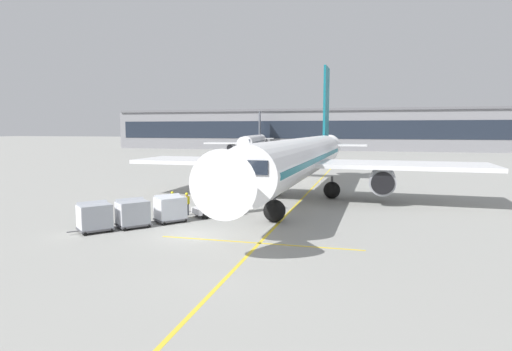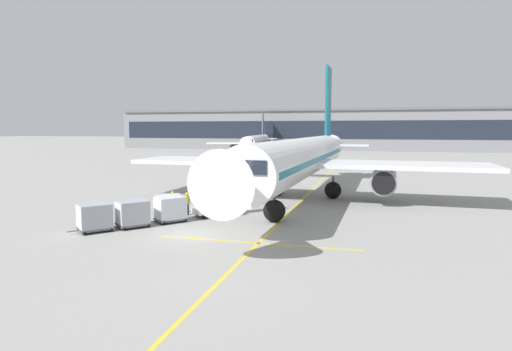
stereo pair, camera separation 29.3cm
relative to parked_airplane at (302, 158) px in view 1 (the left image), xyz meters
name	(u,v)px [view 1 (the left image)]	position (x,y,z in m)	size (l,w,h in m)	color
ground_plane	(190,235)	(-4.50, -15.70, -3.78)	(600.00, 600.00, 0.00)	gray
parked_airplane	(302,158)	(0.00, 0.00, 0.00)	(32.83, 42.31, 14.46)	white
belt_loader	(219,203)	(-4.85, -9.51, -2.87)	(4.51, 4.51, 3.38)	silver
baggage_cart_lead	(170,208)	(-7.39, -12.55, -2.78)	(2.51, 2.60, 1.91)	#515156
baggage_cart_second	(132,213)	(-9.06, -14.70, -2.78)	(2.51, 2.60, 1.91)	#515156
baggage_cart_third	(94,216)	(-10.74, -16.40, -2.78)	(2.51, 2.60, 1.91)	#515156
ground_crew_by_loader	(187,202)	(-7.21, -10.08, -2.78)	(0.37, 0.53, 1.74)	#333847
ground_crew_by_carts	(172,201)	(-8.54, -9.79, -2.78)	(0.52, 0.39, 1.74)	#333847
safety_cone_engine_keepout	(217,193)	(-7.99, -1.19, -3.40)	(0.70, 0.70, 0.79)	black
safety_cone_wingtip	(225,192)	(-7.62, -0.09, -3.47)	(0.56, 0.56, 0.64)	black
safety_cone_nose_mark	(234,193)	(-6.45, -0.77, -3.39)	(0.71, 0.71, 0.79)	black
apron_guidance_line_lead_in	(301,200)	(0.07, -0.77, -3.78)	(0.20, 110.00, 0.01)	yellow
apron_guidance_line_stop_bar	(258,243)	(-0.02, -16.40, -3.78)	(12.00, 0.20, 0.01)	yellow
terminal_building	(321,130)	(-9.13, 99.36, 2.47)	(132.95, 20.12, 12.60)	gray
distant_airplane	(253,142)	(-23.98, 71.52, -0.68)	(26.62, 34.76, 11.69)	white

